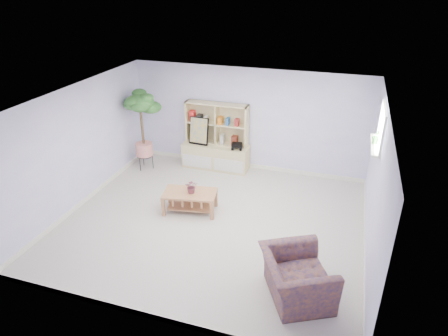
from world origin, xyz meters
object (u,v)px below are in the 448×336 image
(storage_unit, at_px, (216,137))
(floor_tree, at_px, (143,131))
(coffee_table, at_px, (190,202))
(armchair, at_px, (297,275))

(storage_unit, relative_size, floor_tree, 0.83)
(storage_unit, relative_size, coffee_table, 1.55)
(floor_tree, relative_size, armchair, 1.81)
(storage_unit, xyz_separation_m, armchair, (2.48, -3.70, -0.40))
(coffee_table, bearing_deg, armchair, -46.04)
(coffee_table, bearing_deg, storage_unit, 84.18)
(coffee_table, bearing_deg, floor_tree, 130.15)
(storage_unit, bearing_deg, floor_tree, -160.71)
(floor_tree, bearing_deg, armchair, -37.59)
(coffee_table, height_order, armchair, armchair)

